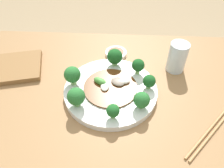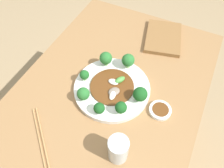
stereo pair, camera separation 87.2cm
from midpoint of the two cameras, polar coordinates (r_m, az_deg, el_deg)
The scene contains 15 objects.
ground_plane at distance 1.42m, azimuth 9.84°, elevation -29.85°, with size 8.00×8.00×0.00m, color #9E8460.
table at distance 1.06m, azimuth 13.02°, elevation -27.64°, with size 1.15×0.75×0.75m.
plate at distance 0.70m, azimuth 20.80°, elevation -20.51°, with size 0.31×0.31×0.02m.
broccoli_west at distance 0.71m, azimuth 25.41°, elevation -10.29°, with size 0.06×0.06×0.07m.
broccoli_east at distance 0.63m, azimuth 19.99°, elevation -30.20°, with size 0.04×0.04×0.05m.
broccoli_north at distance 0.69m, azimuth 32.26°, elevation -22.72°, with size 0.06×0.06×0.07m.
broccoli_southwest at distance 0.69m, azimuth 17.75°, elevation -9.83°, with size 0.06×0.06×0.07m.
broccoli_south at distance 0.65m, azimuth 11.28°, elevation -17.19°, with size 0.04×0.04×0.05m.
broccoli_southeast at distance 0.62m, azimuth 12.70°, elevation -25.34°, with size 0.05×0.05×0.06m.
broccoli_northeast at distance 0.65m, azimuth 27.65°, elevation -28.72°, with size 0.05×0.05×0.06m.
stirfry_center at distance 0.69m, azimuth 21.61°, elevation -20.26°, with size 0.18×0.18×0.02m.
drinking_glass at distance 0.66m, azimuth 31.20°, elevation -41.96°, with size 0.07×0.07×0.11m.
chopsticks at distance 0.65m, azimuth -2.89°, elevation -39.97°, with size 0.18×0.20×0.01m.
sauce_dish at distance 0.77m, azimuth 37.02°, elevation -25.27°, with size 0.09×0.09×0.02m.
cutting_board at distance 0.93m, azimuth 31.57°, elevation 0.23°, with size 0.26×0.22×0.02m.
Camera 2 is at (0.43, 0.23, 1.50)m, focal length 35.00 mm.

